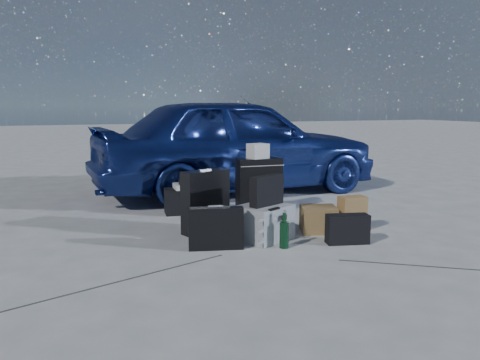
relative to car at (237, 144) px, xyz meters
name	(u,v)px	position (x,y,z in m)	size (l,w,h in m)	color
ground	(276,241)	(-0.62, -2.62, -0.74)	(60.00, 60.00, 0.00)	silver
car	(237,144)	(0.00, 0.00, 0.00)	(1.75, 4.36, 1.49)	#273E98
pelican_case	(265,222)	(-0.70, -2.54, -0.57)	(0.49, 0.40, 0.35)	#9B9EA0
laptop_bag	(267,190)	(-0.69, -2.54, -0.24)	(0.40, 0.10, 0.30)	black
briefcase	(216,228)	(-1.26, -2.65, -0.54)	(0.51, 0.11, 0.40)	black
suitcase_left	(205,202)	(-1.17, -2.05, -0.41)	(0.51, 0.18, 0.66)	black
suitcase_right	(259,185)	(-0.24, -1.36, -0.40)	(0.57, 0.20, 0.68)	black
white_carton	(258,151)	(-0.25, -1.35, 0.03)	(0.23, 0.19, 0.19)	silver
duffel_bag	(190,201)	(-1.07, -1.12, -0.59)	(0.63, 0.27, 0.31)	black
flat_box_white	(189,186)	(-1.09, -1.13, -0.40)	(0.36, 0.27, 0.06)	silver
flat_box_black	(189,181)	(-1.08, -1.13, -0.34)	(0.26, 0.19, 0.06)	black
kraft_bag	(352,213)	(0.32, -2.57, -0.56)	(0.28, 0.17, 0.37)	olive
cardboard_box	(318,219)	(-0.05, -2.48, -0.61)	(0.36, 0.32, 0.27)	olive
messenger_bag	(347,229)	(-0.01, -2.96, -0.60)	(0.41, 0.15, 0.29)	black
green_bottle	(284,230)	(-0.65, -2.86, -0.57)	(0.09, 0.09, 0.34)	black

